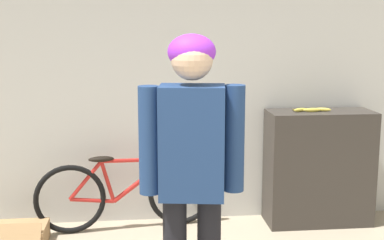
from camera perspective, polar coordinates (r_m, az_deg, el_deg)
The scene contains 6 objects.
wall_back at distance 4.83m, azimuth -2.06°, elevation 4.27°, with size 8.00×0.07×2.60m.
side_shelf at distance 4.99m, azimuth 13.36°, elevation -4.95°, with size 0.94×0.40×1.03m.
person at distance 2.98m, azimuth -0.00°, elevation -4.08°, with size 0.59×0.28×1.75m.
bicycle at distance 4.79m, azimuth -6.96°, elevation -7.71°, with size 1.60×0.46×0.69m.
banana at distance 4.83m, azimuth 12.59°, elevation 1.08°, with size 0.35×0.09×0.04m.
cardboard_box at distance 4.73m, azimuth -18.34°, elevation -11.62°, with size 0.51×0.44×0.23m.
Camera 1 is at (-0.32, -1.79, 1.81)m, focal length 50.00 mm.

